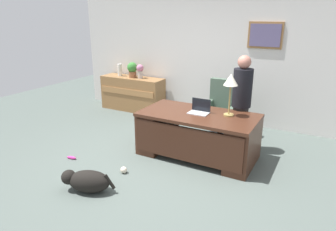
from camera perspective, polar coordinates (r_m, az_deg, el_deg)
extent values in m
plane|color=#4C5651|center=(4.86, -2.16, -9.34)|extent=(12.00, 12.00, 0.00)
cube|color=silver|center=(6.72, 9.28, 10.45)|extent=(7.00, 0.12, 2.70)
cube|color=olive|center=(6.34, 17.75, 14.12)|extent=(0.66, 0.03, 0.51)
cube|color=#585076|center=(6.32, 17.71, 14.11)|extent=(0.58, 0.01, 0.43)
cube|color=#422316|center=(4.94, 5.73, 0.06)|extent=(1.88, 0.98, 0.05)
cube|color=#422316|center=(5.38, -1.85, -2.44)|extent=(0.36, 0.92, 0.69)
cube|color=#422316|center=(4.85, 13.91, -5.46)|extent=(0.36, 0.92, 0.69)
cube|color=#381E13|center=(4.67, 3.37, -5.42)|extent=(1.78, 0.04, 0.55)
cube|color=olive|center=(7.52, -6.62, 4.08)|extent=(1.58, 0.48, 0.82)
cube|color=#A16F40|center=(7.30, -7.76, 4.39)|extent=(1.48, 0.02, 0.14)
cube|color=#475B4C|center=(5.85, 9.74, -0.69)|extent=(0.60, 0.58, 0.18)
cylinder|color=black|center=(5.93, 9.62, -2.79)|extent=(0.10, 0.10, 0.28)
cylinder|color=black|center=(5.97, 9.56, -3.81)|extent=(0.52, 0.52, 0.05)
cube|color=#475B4C|center=(5.95, 10.72, 3.69)|extent=(0.60, 0.12, 0.63)
cube|color=#475B4C|center=(5.87, 7.45, 1.55)|extent=(0.08, 0.50, 0.22)
cube|color=#475B4C|center=(5.72, 12.30, 0.80)|extent=(0.08, 0.50, 0.22)
cylinder|color=#262323|center=(5.40, 13.19, -2.31)|extent=(0.26, 0.26, 0.79)
cylinder|color=black|center=(5.20, 13.76, 5.04)|extent=(0.32, 0.32, 0.64)
sphere|color=#AB6B5B|center=(5.12, 14.13, 9.68)|extent=(0.22, 0.22, 0.22)
ellipsoid|color=black|center=(4.28, -14.53, -11.85)|extent=(0.64, 0.48, 0.30)
sphere|color=black|center=(4.37, -18.08, -10.91)|extent=(0.20, 0.20, 0.20)
cylinder|color=black|center=(4.17, -10.87, -12.07)|extent=(0.15, 0.09, 0.21)
cube|color=#B2B5BA|center=(4.93, 5.73, 0.45)|extent=(0.32, 0.22, 0.01)
cube|color=black|center=(4.99, 6.24, 2.00)|extent=(0.32, 0.01, 0.21)
cylinder|color=#9E8447|center=(4.91, 11.28, 0.13)|extent=(0.16, 0.16, 0.02)
cylinder|color=#9E8447|center=(4.84, 11.46, 2.87)|extent=(0.02, 0.02, 0.46)
cone|color=silver|center=(4.76, 11.71, 6.60)|extent=(0.22, 0.22, 0.18)
cylinder|color=#B5ABA6|center=(7.28, -5.23, 7.64)|extent=(0.11, 0.11, 0.17)
sphere|color=#BA6D91|center=(7.25, -5.26, 8.85)|extent=(0.17, 0.17, 0.17)
cylinder|color=silver|center=(7.61, -9.00, 8.42)|extent=(0.11, 0.11, 0.29)
cylinder|color=brown|center=(7.40, -6.66, 7.65)|extent=(0.18, 0.18, 0.14)
sphere|color=#387E33|center=(7.37, -6.71, 8.95)|extent=(0.24, 0.24, 0.24)
sphere|color=beige|center=(4.67, -8.29, -10.05)|extent=(0.10, 0.10, 0.10)
ellipsoid|color=#D8338C|center=(5.29, -17.60, -7.52)|extent=(0.18, 0.08, 0.05)
ellipsoid|color=beige|center=(4.59, -16.90, -11.65)|extent=(0.12, 0.16, 0.05)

